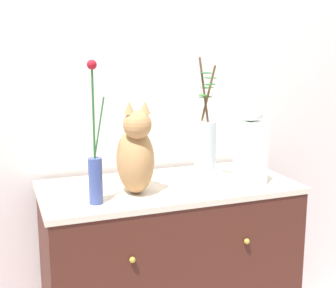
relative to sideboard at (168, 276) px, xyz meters
name	(u,v)px	position (x,y,z in m)	size (l,w,h in m)	color
wall_back	(144,83)	(0.00, 0.34, 0.86)	(4.40, 0.08, 2.60)	silver
sideboard	(168,276)	(0.00, 0.00, 0.00)	(1.10, 0.55, 0.88)	#482119
cat_sitting	(135,155)	(-0.17, -0.07, 0.60)	(0.18, 0.38, 0.38)	tan
vase_slim_green	(95,169)	(-0.35, -0.15, 0.57)	(0.07, 0.05, 0.54)	#3B4D91
bowl_porcelain	(204,182)	(0.13, -0.10, 0.46)	(0.23, 0.23, 0.05)	white
vase_glass_clear	(205,146)	(0.13, -0.10, 0.62)	(0.12, 0.18, 0.50)	silver
jar_lidded_porcelain	(251,147)	(0.34, -0.11, 0.60)	(0.11, 0.11, 0.36)	white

